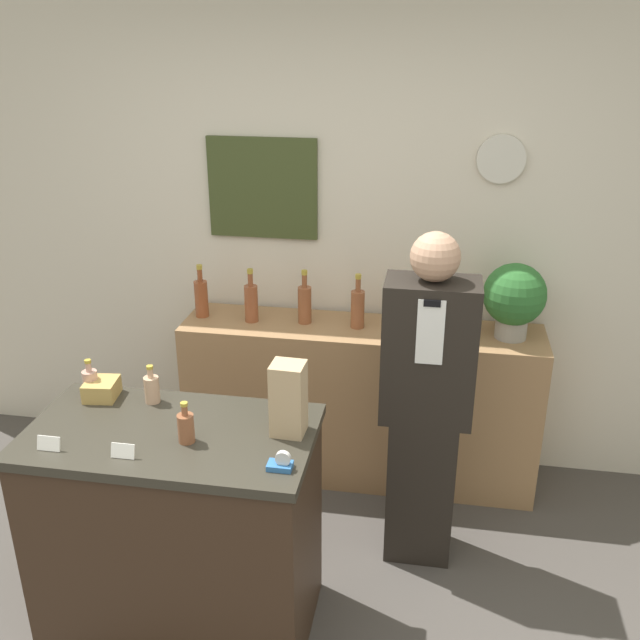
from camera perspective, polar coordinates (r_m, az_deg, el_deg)
back_wall at (r=3.98m, az=1.13°, el=6.90°), size 5.20×0.09×2.70m
back_shelf at (r=4.04m, az=3.18°, el=-6.59°), size 1.95×0.43×0.92m
display_counter at (r=3.15m, az=-11.23°, el=-16.16°), size 1.14×0.63×0.96m
shopkeeper at (r=3.32m, az=8.45°, el=-6.79°), size 0.41×0.26×1.63m
potted_plant at (r=3.76m, az=15.29°, el=1.78°), size 0.32×0.32×0.40m
paper_bag at (r=2.74m, az=-2.54°, el=-6.32°), size 0.13×0.12×0.29m
tape_dispenser at (r=2.59m, az=-3.14°, el=-11.38°), size 0.09×0.06×0.07m
price_card_left at (r=2.87m, az=-20.89°, el=-9.22°), size 0.09×0.02×0.06m
price_card_right at (r=2.74m, az=-15.50°, el=-10.06°), size 0.09×0.02×0.06m
gift_box at (r=3.17m, az=-17.07°, el=-5.30°), size 0.15×0.16×0.08m
counter_bottle_0 at (r=3.19m, az=-17.89°, el=-4.75°), size 0.06×0.06×0.17m
counter_bottle_1 at (r=3.07m, az=-13.31°, el=-5.34°), size 0.06×0.06×0.17m
counter_bottle_2 at (r=2.77m, az=-10.68°, el=-8.41°), size 0.06×0.06×0.17m
shelf_bottle_0 at (r=4.00m, az=-9.48°, el=1.81°), size 0.07×0.07×0.30m
shelf_bottle_1 at (r=3.90m, az=-5.53°, el=1.46°), size 0.07×0.07×0.30m
shelf_bottle_2 at (r=3.86m, az=-1.24°, el=1.35°), size 0.07×0.07×0.30m
shelf_bottle_3 at (r=3.80m, az=3.03°, el=0.99°), size 0.07×0.07×0.30m
shelf_bottle_4 at (r=3.78m, az=7.41°, el=0.69°), size 0.07×0.07×0.30m
shelf_bottle_5 at (r=3.78m, az=11.81°, el=0.41°), size 0.07×0.07×0.30m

